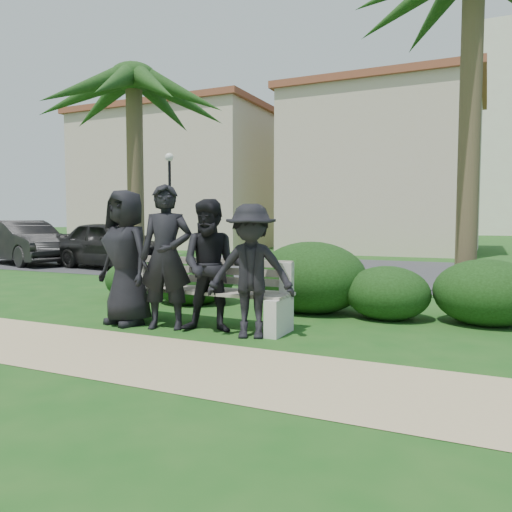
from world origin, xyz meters
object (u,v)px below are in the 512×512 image
object	(u,v)px
man_a	(126,258)
man_c	(212,266)
car_a	(114,245)
street_lamp	(170,185)
palm_left	(134,80)
man_d	(251,271)
park_bench	(201,296)
man_b	(166,257)
car_b	(24,242)

from	to	relation	value
man_a	man_c	world-z (taller)	man_a
car_a	street_lamp	bearing A→B (deg)	31.58
palm_left	man_a	bearing A→B (deg)	-54.31
street_lamp	palm_left	distance (m)	11.79
man_d	park_bench	bearing A→B (deg)	139.86
man_d	man_b	bearing A→B (deg)	161.37
man_a	car_b	distance (m)	11.07
car_a	car_b	xyz separation A→B (m)	(-3.71, -0.00, 0.00)
man_b	palm_left	xyz separation A→B (m)	(-2.48, 2.54, 3.18)
man_a	car_b	world-z (taller)	man_a
man_c	car_b	bearing A→B (deg)	132.73
park_bench	car_b	distance (m)	11.70
man_d	car_b	xyz separation A→B (m)	(-11.09, 6.13, -0.10)
man_a	car_b	xyz separation A→B (m)	(-9.21, 6.13, -0.21)
street_lamp	car_b	size ratio (longest dim) A/B	1.00
man_a	car_b	bearing A→B (deg)	161.17
man_c	man_d	size ratio (longest dim) A/B	1.05
man_c	man_d	xyz separation A→B (m)	(0.58, -0.08, -0.04)
park_bench	man_a	size ratio (longest dim) A/B	1.37
man_b	car_b	bearing A→B (deg)	129.06
street_lamp	man_c	world-z (taller)	street_lamp
man_c	street_lamp	bearing A→B (deg)	109.16
man_b	car_b	size ratio (longest dim) A/B	0.44
street_lamp	man_b	world-z (taller)	street_lamp
man_d	car_a	size ratio (longest dim) A/B	0.39
man_c	car_a	xyz separation A→B (m)	(-6.80, 6.05, -0.14)
street_lamp	man_a	world-z (taller)	street_lamp
street_lamp	car_b	distance (m)	6.92
man_a	palm_left	bearing A→B (deg)	140.50
park_bench	palm_left	xyz separation A→B (m)	(-2.78, 2.18, 3.73)
park_bench	man_b	bearing A→B (deg)	-128.75
man_c	palm_left	xyz separation A→B (m)	(-3.12, 2.45, 3.28)
park_bench	car_a	size ratio (longest dim) A/B	0.60
park_bench	car_a	xyz separation A→B (m)	(-6.46, 5.77, 0.31)
palm_left	car_b	bearing A→B (deg)	154.07
street_lamp	man_a	size ratio (longest dim) A/B	2.34
man_c	car_b	world-z (taller)	man_c
street_lamp	car_b	bearing A→B (deg)	-101.29
man_a	man_c	distance (m)	1.30
palm_left	car_b	xyz separation A→B (m)	(-7.39, 3.59, -3.41)
park_bench	palm_left	size ratio (longest dim) A/B	0.49
car_b	man_d	bearing A→B (deg)	-103.22
man_b	park_bench	bearing A→B (deg)	31.51
palm_left	car_b	world-z (taller)	palm_left
man_a	man_d	world-z (taller)	man_a
man_d	man_a	bearing A→B (deg)	161.14
man_b	man_c	bearing A→B (deg)	-11.35
man_b	car_a	distance (m)	8.70
man_a	palm_left	size ratio (longest dim) A/B	0.36
street_lamp	car_a	bearing A→B (deg)	-69.23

